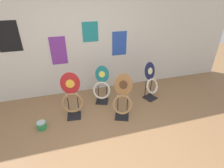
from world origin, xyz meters
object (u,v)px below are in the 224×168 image
Objects in this scene: toilet_seat_display_teal_sax at (102,87)px; toilet_seat_display_woodgrain at (123,100)px; toilet_seat_display_navy_moon at (151,82)px; paint_can at (42,125)px; toilet_seat_display_crimson_swirl at (72,97)px.

toilet_seat_display_teal_sax is 0.95× the size of toilet_seat_display_woodgrain.
toilet_seat_display_woodgrain is (-0.87, -0.46, -0.02)m from toilet_seat_display_navy_moon.
toilet_seat_display_woodgrain is 4.91× the size of paint_can.
toilet_seat_display_woodgrain is at bearing -66.55° from toilet_seat_display_teal_sax.
toilet_seat_display_navy_moon is 1.16m from toilet_seat_display_teal_sax.
toilet_seat_display_crimson_swirl is (-0.69, -0.38, 0.09)m from toilet_seat_display_teal_sax.
toilet_seat_display_navy_moon is 1.05× the size of toilet_seat_display_teal_sax.
toilet_seat_display_teal_sax is 0.70m from toilet_seat_display_woodgrain.
toilet_seat_display_teal_sax reaches higher than paint_can.
toilet_seat_display_navy_moon is 0.99m from toilet_seat_display_woodgrain.
toilet_seat_display_crimson_swirl is at bearing 165.00° from toilet_seat_display_woodgrain.
toilet_seat_display_navy_moon is 4.89× the size of paint_can.
toilet_seat_display_navy_moon reaches higher than paint_can.
toilet_seat_display_woodgrain is at bearing -15.00° from toilet_seat_display_crimson_swirl.
toilet_seat_display_teal_sax is 1.47m from paint_can.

